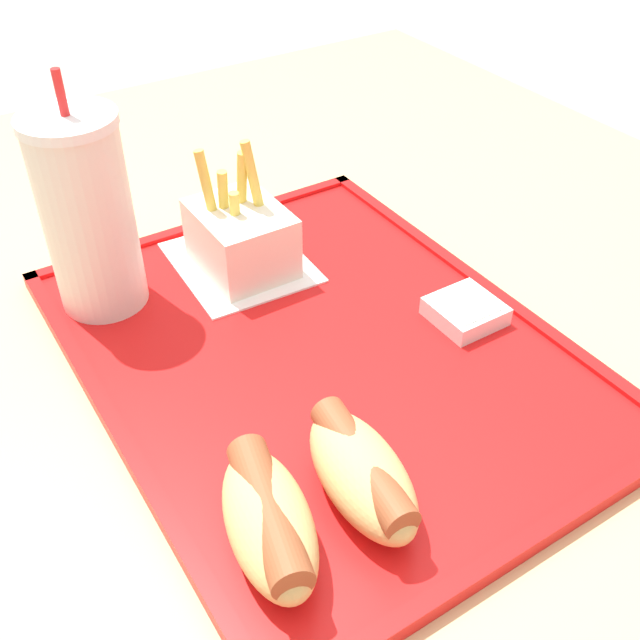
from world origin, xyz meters
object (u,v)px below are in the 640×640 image
at_px(hot_dog_near, 362,472).
at_px(sauce_cup_mayo, 465,311).
at_px(hot_dog_far, 269,520).
at_px(soda_cup, 88,215).
at_px(fries_carton, 241,237).

bearing_deg(hot_dog_near, sauce_cup_mayo, -59.70).
bearing_deg(hot_dog_far, hot_dog_near, -90.00).
distance_m(soda_cup, hot_dog_near, 0.31).
xyz_separation_m(hot_dog_far, sauce_cup_mayo, (0.11, -0.25, -0.02)).
distance_m(soda_cup, fries_carton, 0.14).
bearing_deg(soda_cup, sauce_cup_mayo, -127.63).
relative_size(fries_carton, sauce_cup_mayo, 2.22).
xyz_separation_m(hot_dog_near, fries_carton, (0.28, -0.06, 0.01)).
bearing_deg(sauce_cup_mayo, hot_dog_far, 113.02).
bearing_deg(sauce_cup_mayo, hot_dog_near, 120.30).
distance_m(hot_dog_far, hot_dog_near, 0.07).
xyz_separation_m(soda_cup, hot_dog_far, (-0.30, 0.00, -0.06)).
height_order(fries_carton, sauce_cup_mayo, fries_carton).
relative_size(hot_dog_near, fries_carton, 0.97).
distance_m(soda_cup, sauce_cup_mayo, 0.32).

